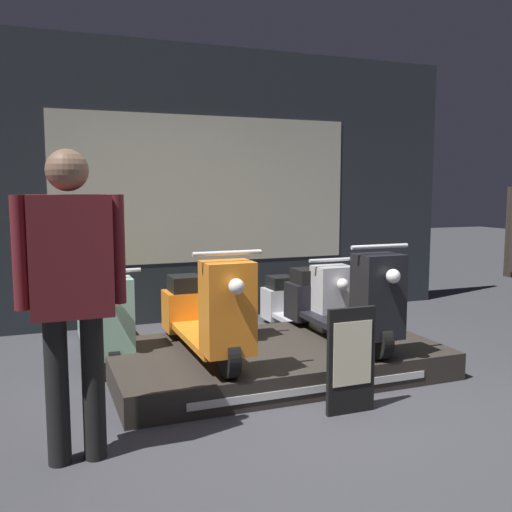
# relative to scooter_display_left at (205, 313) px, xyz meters

# --- Properties ---
(ground_plane) EXTENTS (30.00, 30.00, 0.00)m
(ground_plane) POSITION_rel_scooter_display_left_xyz_m (0.66, -0.97, -0.57)
(ground_plane) COLOR #38383D
(shop_wall_back) EXTENTS (6.44, 0.09, 3.20)m
(shop_wall_back) POSITION_rel_scooter_display_left_xyz_m (0.66, 2.21, 1.03)
(shop_wall_back) COLOR #23282D
(shop_wall_back) RESTS_ON ground_plane
(display_platform) EXTENTS (2.76, 1.55, 0.23)m
(display_platform) POSITION_rel_scooter_display_left_xyz_m (0.62, 0.05, -0.46)
(display_platform) COLOR #2D2823
(display_platform) RESTS_ON ground_plane
(scooter_display_left) EXTENTS (0.50, 1.67, 0.91)m
(scooter_display_left) POSITION_rel_scooter_display_left_xyz_m (0.00, 0.00, 0.00)
(scooter_display_left) COLOR black
(scooter_display_left) RESTS_ON display_platform
(scooter_display_right) EXTENTS (0.50, 1.67, 0.91)m
(scooter_display_right) POSITION_rel_scooter_display_left_xyz_m (1.24, 0.00, 0.00)
(scooter_display_right) COLOR black
(scooter_display_right) RESTS_ON display_platform
(scooter_backrow_0) EXTENTS (0.50, 1.67, 0.91)m
(scooter_backrow_0) POSITION_rel_scooter_display_left_xyz_m (-0.69, 0.98, -0.23)
(scooter_backrow_0) COLOR black
(scooter_backrow_0) RESTS_ON ground_plane
(scooter_backrow_1) EXTENTS (0.50, 1.67, 0.91)m
(scooter_backrow_1) POSITION_rel_scooter_display_left_xyz_m (0.34, 0.98, -0.23)
(scooter_backrow_1) COLOR black
(scooter_backrow_1) RESTS_ON ground_plane
(scooter_backrow_2) EXTENTS (0.50, 1.67, 0.91)m
(scooter_backrow_2) POSITION_rel_scooter_display_left_xyz_m (1.37, 0.98, -0.23)
(scooter_backrow_2) COLOR black
(scooter_backrow_2) RESTS_ON ground_plane
(person_left_browsing) EXTENTS (0.60, 0.25, 1.78)m
(person_left_browsing) POSITION_rel_scooter_display_left_xyz_m (-1.07, -1.02, 0.49)
(person_left_browsing) COLOR black
(person_left_browsing) RESTS_ON ground_plane
(price_sign_board) EXTENTS (0.36, 0.04, 0.75)m
(price_sign_board) POSITION_rel_scooter_display_left_xyz_m (0.77, -0.97, -0.19)
(price_sign_board) COLOR black
(price_sign_board) RESTS_ON ground_plane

